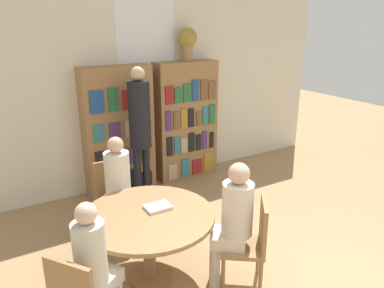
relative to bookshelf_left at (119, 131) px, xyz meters
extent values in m
cube|color=beige|center=(0.55, 0.19, 0.58)|extent=(6.40, 0.06, 3.00)
cube|color=white|center=(0.55, 0.16, 1.43)|extent=(0.90, 0.01, 1.10)
cube|color=olive|center=(0.00, 0.00, 0.00)|extent=(0.99, 0.32, 1.84)
cube|color=navy|center=(-0.33, -0.17, -0.71)|extent=(0.13, 0.02, 0.29)
cube|color=maroon|center=(-0.10, -0.17, -0.71)|extent=(0.13, 0.02, 0.30)
cube|color=black|center=(0.10, -0.17, -0.70)|extent=(0.15, 0.02, 0.31)
cube|color=black|center=(0.33, -0.17, -0.74)|extent=(0.16, 0.02, 0.23)
cube|color=black|center=(-0.34, -0.17, -0.32)|extent=(0.13, 0.02, 0.27)
cube|color=#2D707A|center=(-0.12, -0.17, -0.33)|extent=(0.18, 0.02, 0.26)
cube|color=#4C2D6B|center=(0.11, -0.17, -0.34)|extent=(0.17, 0.02, 0.24)
cube|color=brown|center=(0.34, -0.17, -0.31)|extent=(0.14, 0.02, 0.30)
cube|color=#2D707A|center=(-0.33, -0.17, 0.06)|extent=(0.15, 0.02, 0.24)
cube|color=#4C2D6B|center=(-0.11, -0.17, 0.06)|extent=(0.16, 0.02, 0.23)
cube|color=tan|center=(0.12, -0.17, 0.07)|extent=(0.15, 0.02, 0.26)
cube|color=olive|center=(0.33, -0.17, 0.09)|extent=(0.13, 0.02, 0.30)
cube|color=navy|center=(-0.33, -0.17, 0.49)|extent=(0.19, 0.02, 0.30)
cube|color=#236638|center=(-0.11, -0.17, 0.50)|extent=(0.13, 0.02, 0.32)
cube|color=maroon|center=(0.10, -0.17, 0.48)|extent=(0.16, 0.02, 0.27)
cube|color=black|center=(0.33, -0.17, 0.50)|extent=(0.15, 0.02, 0.31)
cube|color=olive|center=(1.11, 0.00, 0.00)|extent=(0.99, 0.32, 1.84)
cube|color=tan|center=(0.77, -0.17, -0.73)|extent=(0.15, 0.02, 0.25)
cube|color=#2D707A|center=(1.00, -0.17, -0.71)|extent=(0.14, 0.02, 0.29)
cube|color=maroon|center=(1.22, -0.17, -0.74)|extent=(0.18, 0.02, 0.24)
cube|color=olive|center=(1.43, -0.17, -0.70)|extent=(0.16, 0.02, 0.32)
cube|color=black|center=(0.73, -0.17, -0.31)|extent=(0.10, 0.02, 0.30)
cube|color=#2D707A|center=(0.86, -0.17, -0.31)|extent=(0.10, 0.02, 0.29)
cube|color=tan|center=(0.98, -0.17, -0.34)|extent=(0.11, 0.02, 0.24)
cube|color=black|center=(1.11, -0.17, -0.30)|extent=(0.10, 0.02, 0.31)
cube|color=black|center=(1.24, -0.17, -0.33)|extent=(0.09, 0.02, 0.26)
cube|color=#4C2D6B|center=(1.35, -0.17, -0.31)|extent=(0.08, 0.02, 0.30)
cube|color=black|center=(1.49, -0.17, -0.33)|extent=(0.07, 0.02, 0.26)
cube|color=#4C2D6B|center=(0.72, -0.17, 0.09)|extent=(0.09, 0.02, 0.30)
cube|color=brown|center=(0.85, -0.17, 0.08)|extent=(0.09, 0.02, 0.28)
cube|color=olive|center=(0.98, -0.17, 0.10)|extent=(0.10, 0.02, 0.31)
cube|color=black|center=(1.11, -0.17, 0.09)|extent=(0.10, 0.02, 0.29)
cube|color=brown|center=(1.24, -0.17, 0.06)|extent=(0.07, 0.02, 0.23)
cube|color=#2D707A|center=(1.36, -0.17, 0.09)|extent=(0.10, 0.02, 0.29)
cube|color=#236638|center=(1.49, -0.17, 0.10)|extent=(0.11, 0.02, 0.31)
cube|color=maroon|center=(0.74, -0.17, 0.47)|extent=(0.13, 0.02, 0.26)
cube|color=#236638|center=(0.88, -0.17, 0.46)|extent=(0.11, 0.02, 0.23)
cube|color=#236638|center=(1.03, -0.17, 0.48)|extent=(0.12, 0.02, 0.27)
cube|color=navy|center=(1.18, -0.17, 0.50)|extent=(0.11, 0.02, 0.32)
cube|color=brown|center=(1.33, -0.17, 0.50)|extent=(0.11, 0.02, 0.31)
cube|color=brown|center=(1.48, -0.17, 0.48)|extent=(0.13, 0.02, 0.28)
cylinder|color=#997047|center=(1.14, 0.00, 1.03)|extent=(0.16, 0.16, 0.22)
sphere|color=olive|center=(1.14, 0.00, 1.26)|extent=(0.29, 0.29, 0.29)
cylinder|color=olive|center=(-0.48, -2.05, -0.90)|extent=(0.44, 0.44, 0.03)
cylinder|color=olive|center=(-0.48, -2.05, -0.57)|extent=(0.12, 0.12, 0.64)
cylinder|color=olive|center=(-0.48, -2.05, -0.23)|extent=(1.26, 1.26, 0.04)
cube|color=olive|center=(-0.47, -1.16, -0.49)|extent=(0.40, 0.40, 0.04)
cube|color=olive|center=(-0.47, -0.98, -0.25)|extent=(0.40, 0.04, 0.45)
cylinder|color=olive|center=(-0.30, -1.33, -0.72)|extent=(0.04, 0.04, 0.40)
cylinder|color=olive|center=(-0.64, -1.33, -0.72)|extent=(0.04, 0.04, 0.40)
cylinder|color=olive|center=(-0.30, -0.99, -0.72)|extent=(0.04, 0.04, 0.40)
cylinder|color=olive|center=(-0.64, -0.99, -0.72)|extent=(0.04, 0.04, 0.40)
cube|color=olive|center=(0.23, -2.58, -0.49)|extent=(0.56, 0.56, 0.04)
cube|color=olive|center=(0.38, -2.69, -0.25)|extent=(0.27, 0.34, 0.45)
cylinder|color=olive|center=(0.00, -2.61, -0.72)|extent=(0.04, 0.04, 0.40)
cylinder|color=olive|center=(0.20, -2.34, -0.72)|extent=(0.04, 0.04, 0.40)
cylinder|color=olive|center=(0.27, -2.82, -0.72)|extent=(0.04, 0.04, 0.40)
cylinder|color=olive|center=(0.47, -2.54, -0.72)|extent=(0.04, 0.04, 0.40)
cube|color=beige|center=(-0.47, -1.30, -0.41)|extent=(0.29, 0.32, 0.12)
cylinder|color=beige|center=(-0.47, -1.22, -0.10)|extent=(0.28, 0.28, 0.50)
sphere|color=tan|center=(-0.47, -1.22, 0.23)|extent=(0.18, 0.18, 0.18)
cylinder|color=beige|center=(-0.39, -1.41, -0.70)|extent=(0.10, 0.10, 0.44)
cylinder|color=beige|center=(-0.55, -1.41, -0.70)|extent=(0.10, 0.10, 0.44)
cube|color=beige|center=(0.12, -2.50, -0.41)|extent=(0.43, 0.42, 0.12)
cylinder|color=beige|center=(0.19, -2.54, -0.10)|extent=(0.29, 0.29, 0.50)
sphere|color=tan|center=(0.19, -2.54, 0.24)|extent=(0.19, 0.19, 0.19)
cylinder|color=beige|center=(-0.02, -2.49, -0.70)|extent=(0.10, 0.10, 0.44)
cylinder|color=beige|center=(0.08, -2.37, -0.70)|extent=(0.10, 0.10, 0.44)
cube|color=beige|center=(-1.09, -2.48, -0.41)|extent=(0.40, 0.38, 0.12)
cylinder|color=beige|center=(-1.16, -2.53, -0.10)|extent=(0.24, 0.24, 0.50)
sphere|color=#DBB293|center=(-1.16, -2.53, 0.23)|extent=(0.16, 0.16, 0.16)
cylinder|color=black|center=(0.06, -0.51, -0.51)|extent=(0.10, 0.10, 0.81)
cylinder|color=black|center=(0.19, -0.51, -0.51)|extent=(0.10, 0.10, 0.81)
cylinder|color=black|center=(0.12, -0.51, 0.34)|extent=(0.29, 0.29, 0.88)
sphere|color=tan|center=(0.12, -0.51, 0.87)|extent=(0.18, 0.18, 0.18)
cylinder|color=black|center=(0.21, -0.24, 0.56)|extent=(0.07, 0.30, 0.07)
cube|color=silver|center=(-0.35, -2.00, -0.19)|extent=(0.24, 0.18, 0.03)
camera|label=1|loc=(-1.71, -4.92, 1.54)|focal=35.00mm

